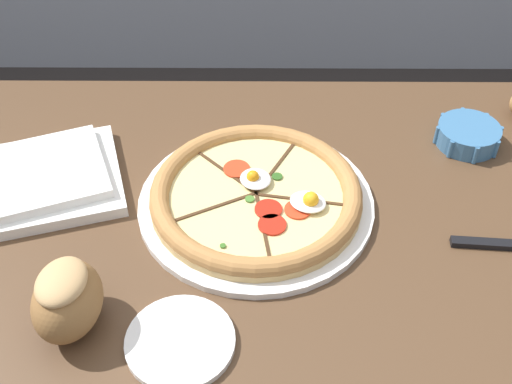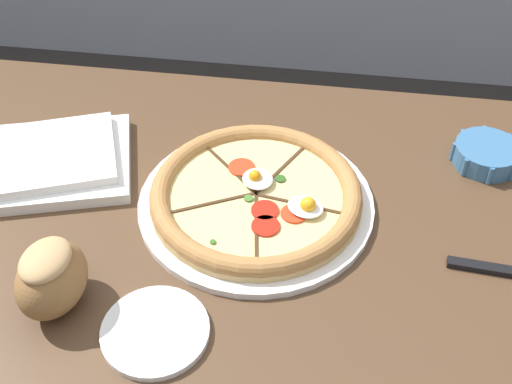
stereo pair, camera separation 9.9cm
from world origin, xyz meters
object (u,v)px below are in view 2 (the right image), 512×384
object	(u,v)px
ramekin_bowl	(486,154)
napkin_folded	(53,160)
dining_table	(280,262)
bread_piece_mid	(51,277)
pizza	(256,197)
side_saucer	(155,331)

from	to	relation	value
ramekin_bowl	napkin_folded	distance (m)	0.73
dining_table	bread_piece_mid	bearing A→B (deg)	-143.40
dining_table	pizza	xyz separation A→B (m)	(-0.04, 0.01, 0.13)
dining_table	pizza	distance (m)	0.14
ramekin_bowl	napkin_folded	xyz separation A→B (m)	(-0.72, -0.12, -0.00)
napkin_folded	dining_table	bearing A→B (deg)	-8.19
napkin_folded	side_saucer	world-z (taller)	napkin_folded
pizza	bread_piece_mid	xyz separation A→B (m)	(-0.24, -0.22, 0.03)
napkin_folded	side_saucer	size ratio (longest dim) A/B	2.11
pizza	side_saucer	xyz separation A→B (m)	(-0.10, -0.25, -0.02)
ramekin_bowl	side_saucer	size ratio (longest dim) A/B	0.81
dining_table	bread_piece_mid	xyz separation A→B (m)	(-0.28, -0.21, 0.17)
ramekin_bowl	bread_piece_mid	distance (m)	0.72
dining_table	bread_piece_mid	world-z (taller)	bread_piece_mid
ramekin_bowl	napkin_folded	world-z (taller)	same
dining_table	ramekin_bowl	xyz separation A→B (m)	(0.33, 0.17, 0.13)
dining_table	napkin_folded	xyz separation A→B (m)	(-0.39, 0.06, 0.13)
bread_piece_mid	side_saucer	distance (m)	0.15
dining_table	napkin_folded	bearing A→B (deg)	171.81
napkin_folded	side_saucer	xyz separation A→B (m)	(0.25, -0.30, -0.01)
dining_table	side_saucer	world-z (taller)	side_saucer
pizza	bread_piece_mid	bearing A→B (deg)	-136.91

